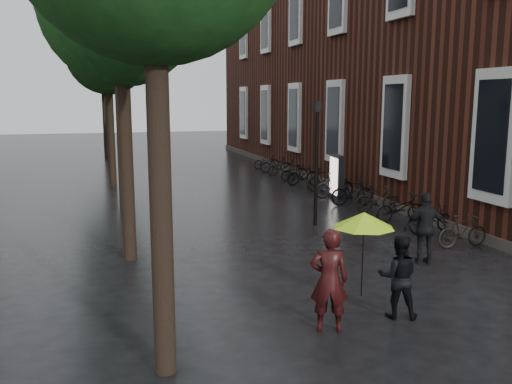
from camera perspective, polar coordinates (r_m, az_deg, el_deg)
name	(u,v)px	position (r m, az deg, el deg)	size (l,w,h in m)	color
ground	(438,365)	(9.09, 18.63, -16.85)	(120.00, 120.00, 0.00)	black
brick_building	(392,60)	(30.26, 14.09, 13.31)	(10.20, 33.20, 12.00)	#38160F
street_trees	(111,37)	(22.59, -15.03, 15.44)	(4.33, 34.03, 8.91)	black
person_burgundy	(329,280)	(9.51, 7.70, -9.20)	(0.67, 0.44, 1.83)	black
person_black	(398,277)	(10.38, 14.75, -8.61)	(0.75, 0.59, 1.55)	black
lime_umbrella	(364,220)	(9.57, 11.29, -2.91)	(1.08, 1.08, 1.60)	black
pedestrian_walking	(425,228)	(13.82, 17.40, -3.65)	(1.04, 0.43, 1.78)	black
parked_bicycles	(327,182)	(23.31, 7.49, 1.01)	(2.02, 18.02, 1.03)	black
ad_lightbox	(337,177)	(21.90, 8.48, 1.58)	(0.27, 1.19, 1.79)	black
lamp_post	(316,151)	(17.07, 6.38, 4.31)	(0.20, 0.20, 3.92)	black
cycle_sign	(124,152)	(25.58, -13.68, 4.16)	(0.13, 0.44, 2.42)	#262628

